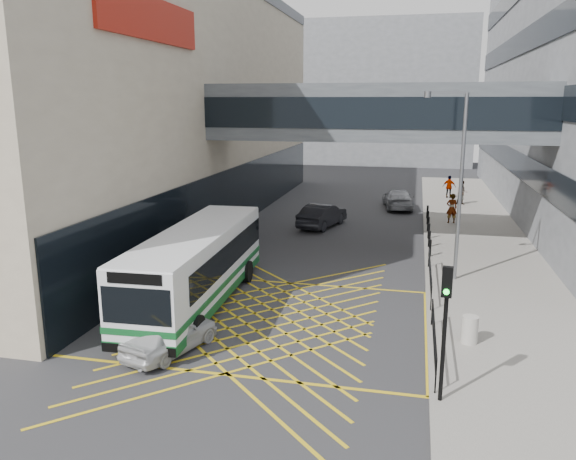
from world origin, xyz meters
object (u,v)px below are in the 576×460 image
Objects in this scene: car_silver at (398,198)px; traffic_light at (445,315)px; car_dark at (322,215)px; pedestrian_a at (452,208)px; litter_bin at (470,330)px; street_lamp at (457,175)px; pedestrian_b at (462,193)px; bus at (198,264)px; car_white at (170,334)px; pedestrian_c at (449,187)px.

car_silver is 1.30× the size of traffic_light.
car_dark is 0.98× the size of car_silver.
pedestrian_a reaches higher than car_dark.
litter_bin is (3.27, -24.97, -0.15)m from car_silver.
street_lamp is at bearing 92.06° from litter_bin.
traffic_light is 31.15m from pedestrian_b.
bus reaches higher than car_dark.
litter_bin is at bearing -98.85° from pedestrian_b.
pedestrian_a is (8.30, 2.35, 0.38)m from car_dark.
street_lamp reaches higher than pedestrian_b.
car_white is 1.03× the size of traffic_light.
pedestrian_a is (10.05, 22.19, 0.52)m from car_white.
street_lamp is at bearing 91.33° from car_silver.
street_lamp is 20.19m from pedestrian_b.
car_silver is 29.27m from traffic_light.
bus is at bearing 64.46° from car_silver.
litter_bin is 0.50× the size of pedestrian_c.
car_white is 2.11× the size of pedestrian_b.
street_lamp is at bearing 142.10° from car_dark.
traffic_light is at bearing -100.41° from pedestrian_b.
litter_bin is 29.84m from pedestrian_c.
car_silver is (7.17, 23.05, -0.88)m from bus.
street_lamp is 4.46× the size of pedestrian_b.
bus is 4.71m from car_white.
car_dark is at bearing 69.67° from pedestrian_c.
car_dark is at bearing 78.32° from bus.
traffic_light is 2.05× the size of pedestrian_b.
car_dark is 9.00m from car_silver.
litter_bin is (7.89, -17.25, -0.14)m from car_dark.
pedestrian_a is 7.34m from pedestrian_b.
car_dark is at bearing -140.09° from pedestrian_b.
pedestrian_c is (10.40, 32.42, 0.46)m from car_white.
car_dark is 2.63× the size of pedestrian_c.
traffic_light is 2.06× the size of pedestrian_c.
pedestrian_a is (10.86, 17.67, -0.51)m from bus.
traffic_light is 11.51m from street_lamp.
traffic_light reaches higher than pedestrian_c.
car_white is 0.79× the size of car_silver.
street_lamp is 13.07m from pedestrian_a.
pedestrian_a is (0.41, 19.60, 0.52)m from litter_bin.
street_lamp is at bearing 74.81° from pedestrian_a.
bus reaches higher than car_silver.
car_silver is 5.21m from pedestrian_b.
litter_bin is (1.09, 4.16, -2.03)m from traffic_light.
car_dark is 13.35m from street_lamp.
bus is 24.15m from car_silver.
pedestrian_b reaches higher than litter_bin.
bus is 5.96× the size of pedestrian_c.
car_white is 8.92m from traffic_light.
car_white is 4.20× the size of litter_bin.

